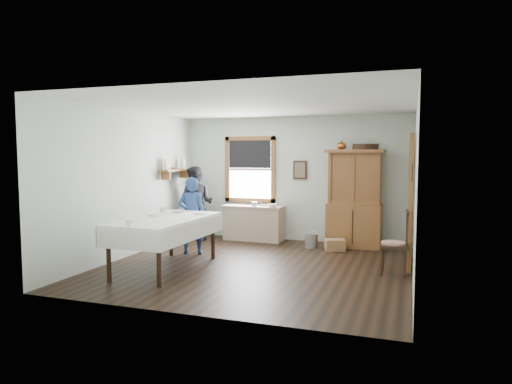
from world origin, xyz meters
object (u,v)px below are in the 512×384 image
Objects in this scene: spindle_chair at (394,242)px; pail at (311,240)px; work_counter at (254,223)px; figure_dark at (197,206)px; woman_blue at (192,218)px; china_hutch at (354,199)px; dining_table at (166,244)px; wicker_basket at (335,245)px.

spindle_chair is 2.37m from pail.
figure_dark is at bearing -160.45° from work_counter.
work_counter is 3.65m from spindle_chair.
pail is at bearing -165.05° from woman_blue.
china_hutch is 0.93× the size of dining_table.
china_hutch is (2.18, -0.02, 0.61)m from work_counter.
woman_blue is at bearing -154.76° from wicker_basket.
china_hutch is 1.94× the size of spindle_chair.
spindle_chair is 3.70m from woman_blue.
wicker_basket is (2.39, 2.38, -0.31)m from dining_table.
dining_table is at bearing -135.19° from wicker_basket.
china_hutch is at bearing 108.45° from spindle_chair.
wicker_basket is at bearing -173.07° from woman_blue.
woman_blue is at bearing 170.20° from spindle_chair.
work_counter is 1.31× the size of spindle_chair.
figure_dark is at bearing -179.86° from pail.
woman_blue is (-2.02, -1.32, 0.53)m from pail.
work_counter reaches higher than pail.
china_hutch is at bearing -167.66° from woman_blue.
woman_blue reaches higher than wicker_basket.
woman_blue is at bearing 95.95° from dining_table.
pail is 0.52m from wicker_basket.
china_hutch is at bearing 57.64° from wicker_basket.
work_counter is at bearing 79.77° from dining_table.
china_hutch is 2.23m from spindle_chair.
china_hutch reaches higher than wicker_basket.
spindle_chair is 2.72× the size of wicker_basket.
china_hutch reaches higher than figure_dark.
figure_dark reaches higher than woman_blue.
dining_table is (-2.70, -2.87, -0.57)m from china_hutch.
china_hutch is 3.98m from dining_table.
work_counter is 0.63× the size of dining_table.
wicker_basket is 0.25× the size of figure_dark.
figure_dark reaches higher than wicker_basket.
china_hutch is at bearing 1.27° from work_counter.
spindle_chair is at bearing 13.67° from dining_table.
dining_table is at bearing -77.27° from figure_dark.
pail is 0.19× the size of figure_dark.
figure_dark is (-3.07, 0.13, 0.64)m from wicker_basket.
dining_table is 5.65× the size of wicker_basket.
dining_table is 3.16m from pail.
figure_dark is at bearing 177.56° from wicker_basket.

